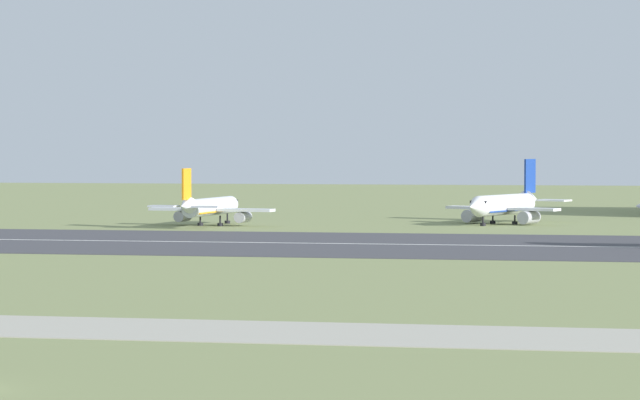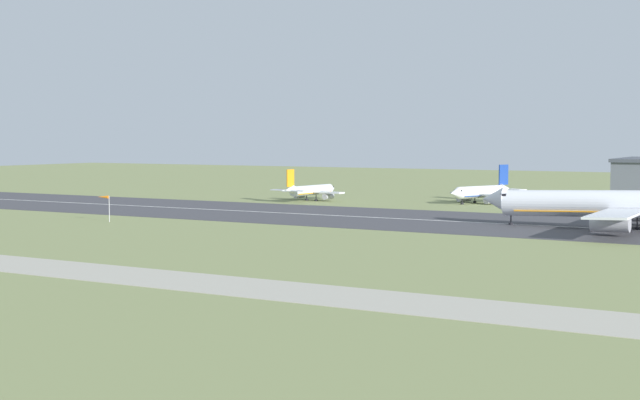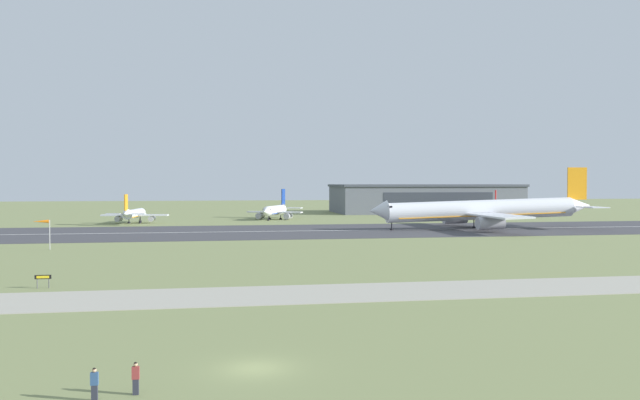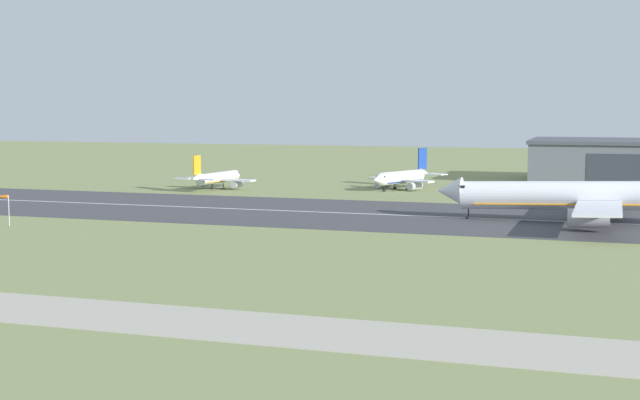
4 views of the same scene
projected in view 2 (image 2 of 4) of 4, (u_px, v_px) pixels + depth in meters
ground_plane at (165, 242)px, 143.12m from camera, size 656.66×656.66×0.00m
runway_strip at (329, 215)px, 191.16m from camera, size 416.66×44.99×0.06m
runway_centreline at (329, 215)px, 191.16m from camera, size 374.99×0.70×0.01m
taxiway_road at (20, 265)px, 117.18m from camera, size 312.49×11.15×0.05m
airplane_landing at (640, 205)px, 158.40m from camera, size 59.00×46.07×15.69m
airplane_parked_centre at (481, 192)px, 226.47m from camera, size 18.98×22.42×9.69m
airplane_parked_east at (311, 191)px, 235.09m from camera, size 19.19×21.81×8.57m
windsock_pole at (104, 198)px, 176.52m from camera, size 2.79×0.96×5.26m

